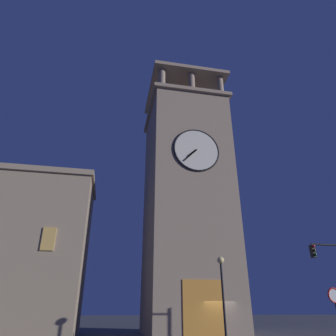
# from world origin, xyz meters

# --- Properties ---
(clocktower) EXTENTS (8.26, 9.13, 28.14)m
(clocktower) POSITION_xyz_m (1.30, -4.12, 11.69)
(clocktower) COLOR gray
(clocktower) RESTS_ON ground_plane
(street_lamp) EXTENTS (0.44, 0.44, 4.97)m
(street_lamp) POSITION_xyz_m (1.55, 5.06, 3.48)
(street_lamp) COLOR black
(street_lamp) RESTS_ON ground_plane
(no_horn_sign) EXTENTS (0.78, 0.14, 2.97)m
(no_horn_sign) POSITION_xyz_m (-3.11, 8.85, 2.33)
(no_horn_sign) COLOR black
(no_horn_sign) RESTS_ON ground_plane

